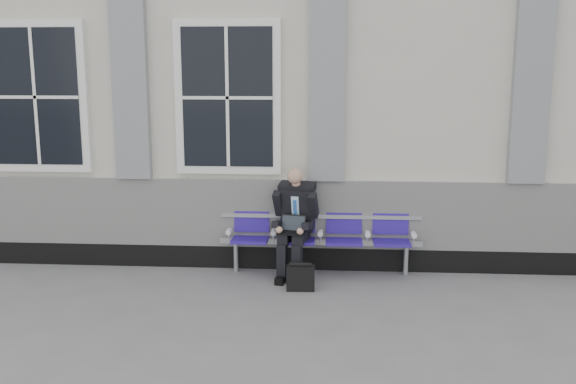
{
  "coord_description": "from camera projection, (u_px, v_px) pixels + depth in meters",
  "views": [
    {
      "loc": [
        1.68,
        -6.68,
        2.64
      ],
      "look_at": [
        1.15,
        0.9,
        1.15
      ],
      "focal_mm": 40.0,
      "sensor_mm": 36.0,
      "label": 1
    }
  ],
  "objects": [
    {
      "name": "briefcase",
      "position": [
        301.0,
        278.0,
        7.66
      ],
      "size": [
        0.34,
        0.15,
        0.34
      ],
      "color": "black",
      "rests_on": "ground"
    },
    {
      "name": "ground",
      "position": [
        180.0,
        307.0,
        7.16
      ],
      "size": [
        70.0,
        70.0,
        0.0
      ],
      "primitive_type": "plane",
      "color": "slate",
      "rests_on": "ground"
    },
    {
      "name": "station_building",
      "position": [
        225.0,
        93.0,
        10.13
      ],
      "size": [
        14.4,
        4.4,
        4.49
      ],
      "color": "beige",
      "rests_on": "ground"
    },
    {
      "name": "businessman",
      "position": [
        295.0,
        218.0,
        8.1
      ],
      "size": [
        0.59,
        0.79,
        1.4
      ],
      "color": "black",
      "rests_on": "ground"
    },
    {
      "name": "bench",
      "position": [
        320.0,
        231.0,
        8.25
      ],
      "size": [
        2.6,
        0.47,
        0.91
      ],
      "color": "#9EA0A3",
      "rests_on": "ground"
    }
  ]
}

